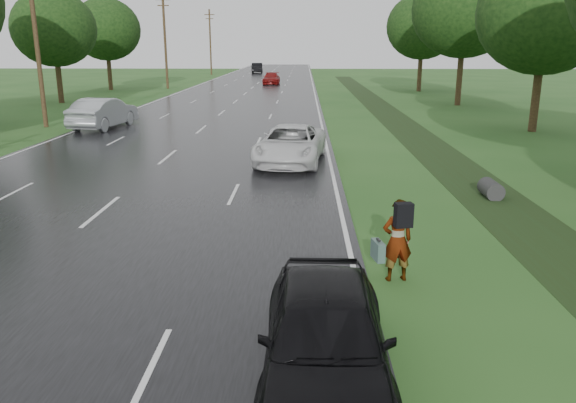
% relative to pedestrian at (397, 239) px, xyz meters
% --- Properties ---
extents(road, '(14.00, 180.00, 0.04)m').
position_rel_pedestrian_xyz_m(road, '(-7.53, 41.51, -0.85)').
color(road, black).
rests_on(road, ground).
extents(edge_stripe_east, '(0.12, 180.00, 0.01)m').
position_rel_pedestrian_xyz_m(edge_stripe_east, '(-0.78, 41.51, -0.82)').
color(edge_stripe_east, silver).
rests_on(edge_stripe_east, road).
extents(edge_stripe_west, '(0.12, 180.00, 0.01)m').
position_rel_pedestrian_xyz_m(edge_stripe_west, '(-14.28, 41.51, -0.82)').
color(edge_stripe_west, silver).
rests_on(edge_stripe_west, road).
extents(center_line, '(0.12, 180.00, 0.01)m').
position_rel_pedestrian_xyz_m(center_line, '(-7.53, 41.51, -0.82)').
color(center_line, silver).
rests_on(center_line, road).
extents(drainage_ditch, '(2.20, 120.00, 0.56)m').
position_rel_pedestrian_xyz_m(drainage_ditch, '(3.97, 15.22, -0.83)').
color(drainage_ditch, black).
rests_on(drainage_ditch, ground).
extents(utility_pole_mid, '(1.60, 0.26, 10.00)m').
position_rel_pedestrian_xyz_m(utility_pole_mid, '(-16.73, 21.51, 4.33)').
color(utility_pole_mid, '#362216').
rests_on(utility_pole_mid, ground).
extents(utility_pole_far, '(1.60, 0.26, 10.00)m').
position_rel_pedestrian_xyz_m(utility_pole_far, '(-16.73, 51.51, 4.33)').
color(utility_pole_far, '#362216').
rests_on(utility_pole_far, ground).
extents(utility_pole_distant, '(1.60, 0.26, 10.00)m').
position_rel_pedestrian_xyz_m(utility_pole_distant, '(-16.73, 81.51, 4.33)').
color(utility_pole_distant, '#362216').
rests_on(utility_pole_distant, ground).
extents(tree_east_c, '(7.00, 7.00, 9.29)m').
position_rel_pedestrian_xyz_m(tree_east_c, '(10.67, 20.51, 5.27)').
color(tree_east_c, '#362216').
rests_on(tree_east_c, ground).
extents(tree_east_d, '(8.00, 8.00, 10.76)m').
position_rel_pedestrian_xyz_m(tree_east_d, '(10.27, 34.51, 6.28)').
color(tree_east_d, '#362216').
rests_on(tree_east_d, ground).
extents(tree_east_f, '(7.20, 7.20, 9.62)m').
position_rel_pedestrian_xyz_m(tree_east_f, '(9.97, 48.51, 5.50)').
color(tree_east_f, '#362216').
rests_on(tree_east_f, ground).
extents(tree_west_d, '(6.60, 6.60, 8.80)m').
position_rel_pedestrian_xyz_m(tree_west_d, '(-21.73, 35.51, 4.96)').
color(tree_west_d, '#362216').
rests_on(tree_west_d, ground).
extents(tree_west_f, '(7.00, 7.00, 9.29)m').
position_rel_pedestrian_xyz_m(tree_west_f, '(-22.33, 49.51, 5.27)').
color(tree_west_f, '#362216').
rests_on(tree_west_f, ground).
extents(pedestrian, '(0.83, 0.64, 1.68)m').
position_rel_pedestrian_xyz_m(pedestrian, '(0.00, 0.00, 0.00)').
color(pedestrian, '#A5998C').
rests_on(pedestrian, ground).
extents(white_pickup, '(3.05, 5.52, 1.46)m').
position_rel_pedestrian_xyz_m(white_pickup, '(-2.35, 11.45, -0.09)').
color(white_pickup, silver).
rests_on(white_pickup, road).
extents(dark_sedan, '(1.80, 4.34, 1.47)m').
position_rel_pedestrian_xyz_m(dark_sedan, '(-1.53, -3.68, -0.09)').
color(dark_sedan, black).
rests_on(dark_sedan, road).
extents(silver_sedan, '(2.57, 5.37, 1.70)m').
position_rel_pedestrian_xyz_m(silver_sedan, '(-13.09, 20.90, 0.02)').
color(silver_sedan, '#979B9F').
rests_on(silver_sedan, road).
extents(far_car_red, '(1.97, 4.75, 1.37)m').
position_rel_pedestrian_xyz_m(far_car_red, '(-5.76, 58.27, -0.14)').
color(far_car_red, maroon).
rests_on(far_car_red, road).
extents(far_car_dark, '(2.02, 5.16, 1.67)m').
position_rel_pedestrian_xyz_m(far_car_dark, '(-9.78, 87.12, 0.01)').
color(far_car_dark, black).
rests_on(far_car_dark, road).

